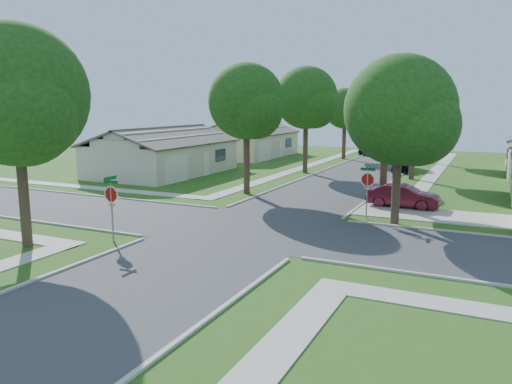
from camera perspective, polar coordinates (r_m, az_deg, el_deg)
The scene contains 20 objects.
ground at distance 25.03m, azimuth -0.58°, elevation -4.23°, with size 100.00×100.00×0.00m, color #2C5417.
road_ns at distance 25.03m, azimuth -0.58°, elevation -4.22°, with size 7.00×100.00×0.02m, color #333335.
sidewalk_ne at distance 48.42m, azimuth 19.79°, elevation 2.10°, with size 1.20×40.00×0.04m, color #9E9B91.
sidewalk_nw at distance 51.02m, azimuth 6.03°, elevation 3.01°, with size 1.20×40.00×0.04m, color #9E9B91.
driveway at distance 29.68m, azimuth 19.55°, elevation -2.50°, with size 8.80×3.60×0.05m, color #9E9B91.
stop_sign_sw at distance 23.33m, azimuth -16.21°, elevation -0.57°, with size 1.05×0.80×2.98m.
stop_sign_ne at distance 27.48m, azimuth 12.62°, elevation 1.13°, with size 1.05×0.80×2.98m.
tree_e_near at distance 31.38m, azimuth 14.74°, elevation 8.74°, with size 4.97×4.80×8.28m.
tree_e_mid at distance 43.23m, azimuth 17.81°, elevation 9.64°, with size 5.59×5.40×9.21m.
tree_e_far at distance 56.14m, azimuth 19.60°, elevation 9.22°, with size 5.17×5.00×8.72m.
tree_w_near at distance 34.40m, azimuth -1.01°, elevation 9.92°, with size 5.38×5.20×8.97m.
tree_w_mid at distance 45.47m, azimuth 5.82°, elevation 10.34°, with size 5.80×5.60×9.56m.
tree_w_far at distance 57.88m, azimuth 10.17°, elevation 9.17°, with size 4.76×4.60×8.04m.
tree_sw_corner at distance 23.36m, azimuth -25.62°, elevation 9.32°, with size 6.21×6.00×9.55m.
tree_ne_corner at distance 26.38m, azimuth 16.23°, elevation 8.39°, with size 5.80×5.60×8.66m.
house_nw_near at distance 45.66m, azimuth -10.49°, elevation 3.98°, with size 8.42×13.60×4.23m.
house_nw_far at distance 60.21m, azimuth -0.97°, elevation 5.54°, with size 8.42×13.60×4.23m.
car_driveway at distance 31.34m, azimuth 16.48°, elevation -0.44°, with size 1.48×4.25×1.40m, color #4A0F1C.
car_curb_east at distance 48.53m, azimuth 16.41°, elevation 3.16°, with size 1.74×4.33×1.47m, color black.
car_curb_west at distance 64.22m, azimuth 12.87°, elevation 4.81°, with size 1.86×4.57×1.33m, color black.
Camera 1 is at (10.61, -21.82, 6.12)m, focal length 35.00 mm.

